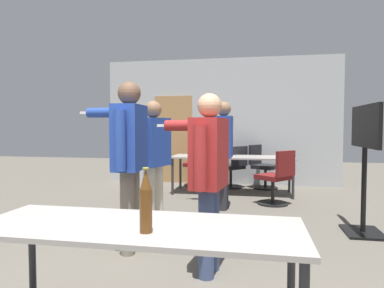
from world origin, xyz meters
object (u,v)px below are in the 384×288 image
at_px(person_near_casual, 152,152).
at_px(office_chair_near_pushed, 262,168).
at_px(office_chair_far_left, 276,179).
at_px(office_chair_side_rolled, 199,166).
at_px(beer_bottle, 146,202).
at_px(office_chair_far_right, 233,169).
at_px(person_center_tall, 223,145).
at_px(tv_screen, 365,155).
at_px(person_left_plaid, 128,150).
at_px(person_right_polo, 208,167).

distance_m(person_near_casual, office_chair_near_pushed, 3.53).
distance_m(office_chair_far_left, office_chair_near_pushed, 1.60).
relative_size(office_chair_side_rolled, beer_bottle, 2.63).
relative_size(office_chair_side_rolled, office_chair_near_pushed, 1.02).
xyz_separation_m(person_near_casual, office_chair_far_left, (1.69, 1.56, -0.56)).
relative_size(office_chair_far_left, office_chair_near_pushed, 1.00).
bearing_deg(office_chair_far_right, person_center_tall, -140.23).
distance_m(tv_screen, person_left_plaid, 2.85).
distance_m(office_chair_side_rolled, office_chair_far_right, 0.77).
xyz_separation_m(person_center_tall, beer_bottle, (-0.06, -3.70, -0.12)).
relative_size(tv_screen, person_right_polo, 0.98).
distance_m(office_chair_side_rolled, beer_bottle, 5.77).
height_order(person_right_polo, office_chair_side_rolled, person_right_polo).
height_order(tv_screen, office_chair_far_left, tv_screen).
height_order(person_center_tall, office_chair_far_left, person_center_tall).
height_order(tv_screen, office_chair_near_pushed, tv_screen).
bearing_deg(beer_bottle, office_chair_far_left, 77.22).
xyz_separation_m(person_left_plaid, office_chair_far_right, (0.84, 4.00, -0.66)).
distance_m(person_right_polo, person_left_plaid, 0.99).
relative_size(tv_screen, office_chair_near_pushed, 1.71).
bearing_deg(office_chair_side_rolled, person_right_polo, -163.68).
height_order(tv_screen, person_right_polo, person_right_polo).
relative_size(person_near_casual, person_left_plaid, 0.93).
bearing_deg(office_chair_side_rolled, office_chair_far_right, -90.50).
distance_m(office_chair_side_rolled, office_chair_far_left, 2.25).
height_order(office_chair_far_right, office_chair_near_pushed, office_chair_near_pushed).
bearing_deg(beer_bottle, office_chair_near_pushed, 82.71).
relative_size(person_right_polo, office_chair_far_left, 1.74).
bearing_deg(person_near_casual, tv_screen, -68.91).
distance_m(person_center_tall, office_chair_far_left, 1.13).
bearing_deg(tv_screen, office_chair_side_rolled, -139.47).
bearing_deg(tv_screen, person_right_polo, -49.18).
distance_m(person_center_tall, office_chair_far_right, 2.02).
bearing_deg(office_chair_side_rolled, tv_screen, -133.59).
bearing_deg(person_center_tall, office_chair_side_rolled, 19.90).
bearing_deg(person_left_plaid, office_chair_far_right, -14.60).
bearing_deg(person_left_plaid, tv_screen, -70.11).
distance_m(office_chair_far_right, office_chair_far_left, 1.72).
relative_size(office_chair_far_right, office_chair_near_pushed, 0.98).
height_order(person_center_tall, person_right_polo, person_center_tall).
relative_size(tv_screen, person_near_casual, 0.96).
distance_m(tv_screen, office_chair_near_pushed, 3.25).
height_order(person_right_polo, person_left_plaid, person_left_plaid).
relative_size(office_chair_far_right, beer_bottle, 2.54).
height_order(person_right_polo, beer_bottle, person_right_polo).
bearing_deg(office_chair_far_right, tv_screen, -107.19).
relative_size(tv_screen, office_chair_far_right, 1.74).
bearing_deg(office_chair_far_left, person_near_casual, 174.84).
xyz_separation_m(person_left_plaid, office_chair_side_rolled, (0.07, 4.09, -0.63)).
xyz_separation_m(person_near_casual, person_center_tall, (0.82, 1.14, 0.04)).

